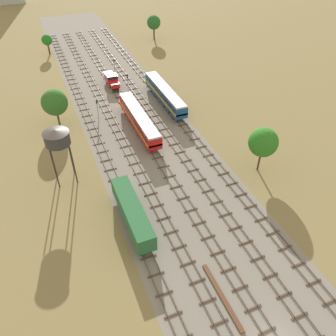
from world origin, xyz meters
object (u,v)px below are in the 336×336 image
Objects in this scene: signal_post_nearest at (97,106)px; diesel_railcar_centre_right_mid at (165,94)px; diesel_railcar_centre_left_near at (139,119)px; freight_boxcar_far_left_nearest at (132,212)px; signal_post_near at (114,65)px; water_tower at (57,138)px; signal_post_mid at (128,82)px; shunter_loco_centre_left_midfar at (112,79)px.

diesel_railcar_centre_right_mid is at bearing 1.39° from signal_post_nearest.
signal_post_nearest is (-7.09, 8.24, 0.37)m from diesel_railcar_centre_left_near.
freight_boxcar_far_left_nearest is at bearing -94.05° from signal_post_nearest.
signal_post_near reaches higher than signal_post_nearest.
water_tower reaches higher than signal_post_near.
diesel_railcar_centre_right_mid is 10.06m from signal_post_mid.
diesel_railcar_centre_left_near is at bearing 31.68° from water_tower.
freight_boxcar_far_left_nearest is 17.65m from water_tower.
signal_post_near is at bearing 66.80° from shunter_loco_centre_left_midfar.
shunter_loco_centre_left_midfar is 38.23m from water_tower.
signal_post_nearest is 0.78× the size of signal_post_mid.
water_tower reaches higher than signal_post_nearest.
diesel_railcar_centre_left_near is 3.45× the size of signal_post_mid.
signal_post_nearest is at bearing -116.19° from shunter_loco_centre_left_midfar.
signal_post_nearest is at bearing 61.61° from water_tower.
signal_post_nearest is at bearing 130.74° from diesel_railcar_centre_left_near.
diesel_railcar_centre_left_near is at bearing -98.57° from signal_post_mid.
shunter_loco_centre_left_midfar is at bearing 108.73° from signal_post_mid.
signal_post_nearest is 0.90× the size of signal_post_near.
signal_post_near reaches higher than freight_boxcar_far_left_nearest.
signal_post_mid is at bearing 53.26° from water_tower.
diesel_railcar_centre_left_near and diesel_railcar_centre_right_mid have the same top height.
signal_post_near is at bearing 90.00° from signal_post_mid.
shunter_loco_centre_left_midfar is 0.80× the size of water_tower.
signal_post_near is (2.36, 28.18, 0.67)m from diesel_railcar_centre_left_near.
signal_post_nearest is (-16.55, -0.40, 0.37)m from diesel_railcar_centre_right_mid.
diesel_railcar_centre_right_mid is at bearing -44.80° from signal_post_mid.
signal_post_near is at bearing 64.62° from signal_post_nearest.
signal_post_near is (11.82, 53.25, 0.82)m from freight_boxcar_far_left_nearest.
signal_post_nearest is (10.23, 18.93, -6.03)m from water_tower.
signal_post_nearest is (2.36, 33.31, 0.52)m from freight_boxcar_far_left_nearest.
freight_boxcar_far_left_nearest is 38.65m from diesel_railcar_centre_right_mid.
water_tower is at bearing 118.70° from freight_boxcar_far_left_nearest.
freight_boxcar_far_left_nearest is at bearing -110.66° from diesel_railcar_centre_left_near.
freight_boxcar_far_left_nearest is at bearing -106.17° from signal_post_mid.
water_tower is at bearing -126.74° from signal_post_mid.
shunter_loco_centre_left_midfar is 1.83× the size of signal_post_nearest.
freight_boxcar_far_left_nearest is 42.45m from signal_post_mid.
water_tower is at bearing -116.86° from signal_post_near.
freight_boxcar_far_left_nearest is 26.79m from diesel_railcar_centre_left_near.
diesel_railcar_centre_left_near reaches higher than freight_boxcar_far_left_nearest.
freight_boxcar_far_left_nearest is 33.39m from signal_post_nearest.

